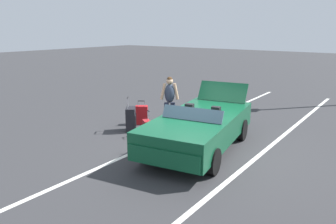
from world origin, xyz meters
name	(u,v)px	position (x,y,z in m)	size (l,w,h in m)	color
ground_plane	(199,149)	(0.00, 0.00, 0.00)	(80.00, 80.00, 0.00)	#333335
lot_line_near	(162,140)	(0.00, -1.24, 0.00)	(18.00, 0.12, 0.01)	silver
lot_line_mid	(251,162)	(0.00, 1.46, 0.00)	(18.00, 0.12, 0.01)	silver
convertible_car	(196,130)	(0.20, 0.03, 0.59)	(4.44, 2.44, 1.50)	#0F4C2D
suitcase_large_black	(131,119)	(-0.13, -2.54, 0.37)	(0.55, 0.52, 1.07)	black
suitcase_medium_bright	(142,115)	(-0.90, -2.77, 0.31)	(0.43, 0.46, 0.82)	red
suitcase_small_carryon	(147,128)	(0.02, -1.77, 0.25)	(0.36, 0.39, 0.79)	red
traveler_person	(170,99)	(-1.13, -1.78, 0.93)	(0.44, 0.53, 1.65)	#1E2338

